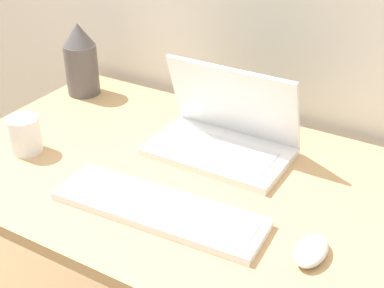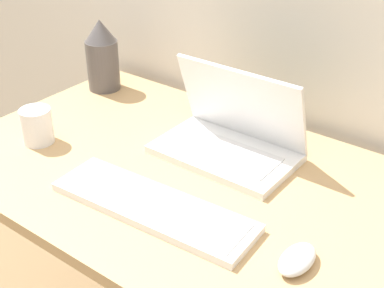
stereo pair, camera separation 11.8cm
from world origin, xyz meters
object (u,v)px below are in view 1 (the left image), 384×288
laptop (226,134)px  mouse (311,250)px  keyboard (158,208)px  mug (25,135)px  vase (81,60)px

laptop → mouse: 0.41m
keyboard → mouse: mouse is taller
laptop → mug: 0.50m
vase → mouse: bearing=-22.5°
mug → mouse: bearing=-0.8°
laptop → mouse: laptop is taller
mouse → mug: 0.75m
mouse → vase: vase is taller
laptop → keyboard: bearing=-91.3°
mouse → vase: bearing=157.5°
vase → mug: vase is taller
mouse → vase: 0.93m
mug → keyboard: bearing=-5.8°
keyboard → mouse: bearing=5.8°
mouse → keyboard: bearing=-174.2°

